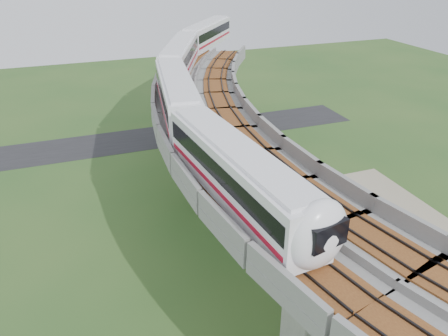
{
  "coord_description": "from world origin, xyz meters",
  "views": [
    {
      "loc": [
        -10.5,
        -26.97,
        24.13
      ],
      "look_at": [
        0.84,
        3.72,
        7.5
      ],
      "focal_mm": 35.0,
      "sensor_mm": 36.0,
      "label": 1
    }
  ],
  "objects_px": {
    "car_white": "(446,292)",
    "car_dark": "(341,207)",
    "metro_train": "(198,75)",
    "car_red": "(418,242)"
  },
  "relations": [
    {
      "from": "car_red",
      "to": "car_dark",
      "type": "bearing_deg",
      "value": 148.12
    },
    {
      "from": "car_white",
      "to": "car_red",
      "type": "relative_size",
      "value": 1.03
    },
    {
      "from": "metro_train",
      "to": "car_dark",
      "type": "bearing_deg",
      "value": -46.05
    },
    {
      "from": "car_white",
      "to": "car_red",
      "type": "xyz_separation_m",
      "value": [
        2.54,
        5.74,
        -0.04
      ]
    },
    {
      "from": "metro_train",
      "to": "car_dark",
      "type": "distance_m",
      "value": 19.98
    },
    {
      "from": "car_red",
      "to": "car_dark",
      "type": "relative_size",
      "value": 0.96
    },
    {
      "from": "metro_train",
      "to": "car_red",
      "type": "bearing_deg",
      "value": -53.21
    },
    {
      "from": "car_dark",
      "to": "car_red",
      "type": "bearing_deg",
      "value": -146.1
    },
    {
      "from": "car_white",
      "to": "car_red",
      "type": "height_order",
      "value": "car_white"
    },
    {
      "from": "car_white",
      "to": "car_dark",
      "type": "bearing_deg",
      "value": 61.8
    }
  ]
}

